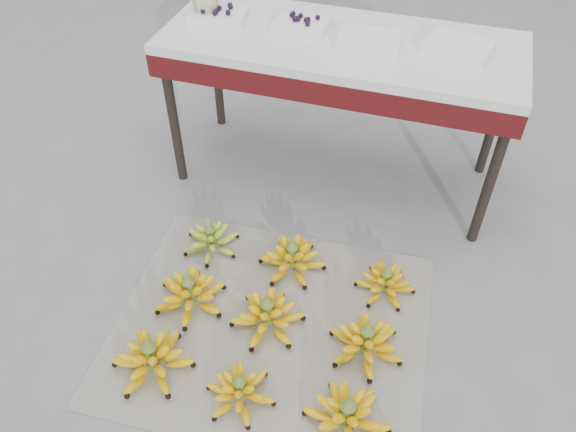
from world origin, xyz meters
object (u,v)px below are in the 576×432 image
(bunch_front_left, at_px, (152,359))
(tray_far_right, at_px, (459,46))
(bunch_front_center, at_px, (240,391))
(bunch_back_right, at_px, (385,283))
(glass_jar, at_px, (206,2))
(newspaper_mat, at_px, (271,327))
(bunch_mid_left, at_px, (190,293))
(bunch_mid_center, at_px, (267,315))
(bunch_mid_right, at_px, (366,342))
(bunch_back_left, at_px, (211,240))
(tray_right, at_px, (369,40))
(tray_left, at_px, (301,24))
(bunch_front_right, at_px, (347,416))
(vendor_table, at_px, (340,57))
(bunch_back_center, at_px, (292,258))
(tray_far_left, at_px, (219,15))

(bunch_front_left, bearing_deg, tray_far_right, 62.70)
(bunch_front_center, distance_m, bunch_back_right, 0.77)
(bunch_front_center, height_order, glass_jar, glass_jar)
(newspaper_mat, distance_m, bunch_back_right, 0.52)
(newspaper_mat, relative_size, tray_far_right, 4.10)
(bunch_mid_left, distance_m, bunch_mid_center, 0.34)
(bunch_mid_right, bearing_deg, bunch_mid_left, -161.85)
(bunch_mid_right, distance_m, bunch_back_left, 0.85)
(newspaper_mat, bearing_deg, tray_right, 83.38)
(bunch_mid_left, xyz_separation_m, tray_left, (0.16, 1.05, 0.72))
(bunch_front_right, bearing_deg, glass_jar, 142.69)
(bunch_front_left, distance_m, vendor_table, 1.51)
(bunch_front_center, distance_m, bunch_back_center, 0.66)
(bunch_front_right, bearing_deg, bunch_mid_left, 171.46)
(tray_left, bearing_deg, vendor_table, -10.73)
(tray_far_left, bearing_deg, bunch_front_center, -66.76)
(glass_jar, bearing_deg, tray_right, -2.43)
(bunch_front_left, height_order, bunch_mid_right, bunch_front_left)
(bunch_mid_left, distance_m, bunch_back_left, 0.32)
(tray_left, bearing_deg, newspaper_mat, -79.34)
(tray_far_left, bearing_deg, tray_left, 3.12)
(bunch_mid_right, bearing_deg, vendor_table, 129.95)
(bunch_mid_left, distance_m, bunch_back_right, 0.82)
(bunch_mid_right, xyz_separation_m, bunch_back_left, (-0.79, 0.33, -0.01))
(bunch_front_center, height_order, tray_right, tray_right)
(bunch_mid_center, height_order, vendor_table, vendor_table)
(tray_left, bearing_deg, bunch_back_center, -75.59)
(tray_right, xyz_separation_m, glass_jar, (-0.77, 0.03, 0.05))
(tray_left, height_order, glass_jar, glass_jar)
(bunch_mid_right, height_order, bunch_back_right, bunch_mid_right)
(bunch_back_left, bearing_deg, bunch_mid_left, -58.24)
(bunch_front_right, height_order, glass_jar, glass_jar)
(tray_left, bearing_deg, tray_far_left, -176.88)
(bunch_mid_right, relative_size, bunch_back_right, 1.36)
(bunch_mid_center, distance_m, bunch_back_right, 0.52)
(bunch_mid_left, relative_size, bunch_mid_center, 1.07)
(tray_left, bearing_deg, bunch_mid_left, -98.42)
(bunch_back_left, relative_size, tray_far_left, 1.21)
(bunch_front_left, height_order, bunch_mid_left, bunch_front_left)
(bunch_mid_center, bearing_deg, vendor_table, 72.15)
(tray_far_left, bearing_deg, bunch_mid_left, -77.07)
(bunch_front_left, height_order, bunch_back_left, bunch_front_left)
(newspaper_mat, bearing_deg, bunch_mid_right, 0.12)
(tray_right, bearing_deg, bunch_back_center, -100.64)
(bunch_front_left, distance_m, bunch_mid_right, 0.81)
(bunch_mid_center, relative_size, tray_right, 1.32)
(bunch_mid_left, xyz_separation_m, tray_far_right, (0.85, 1.05, 0.72))
(bunch_back_left, relative_size, vendor_table, 0.21)
(bunch_back_right, distance_m, tray_right, 1.04)
(tray_right, bearing_deg, bunch_back_left, -127.21)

